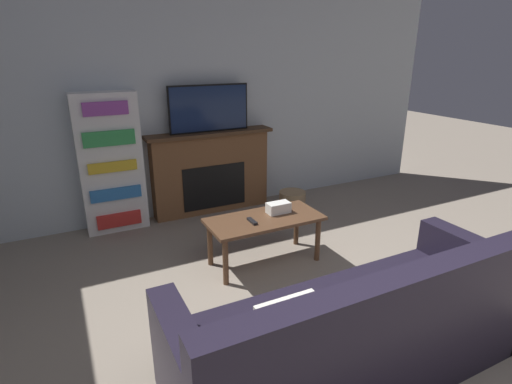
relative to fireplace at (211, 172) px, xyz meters
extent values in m
cube|color=silver|center=(0.01, 0.14, 0.84)|extent=(6.63, 0.06, 2.70)
cube|color=brown|center=(0.00, 0.00, -0.02)|extent=(1.44, 0.22, 0.97)
cube|color=black|center=(0.00, -0.11, -0.16)|extent=(0.79, 0.01, 0.53)
cube|color=#4C331E|center=(0.00, -0.02, 0.48)|extent=(1.54, 0.28, 0.04)
cube|color=black|center=(0.00, -0.02, 0.77)|extent=(0.97, 0.03, 0.54)
cube|color=#19284C|center=(0.00, -0.03, 0.77)|extent=(0.93, 0.01, 0.51)
cube|color=black|center=(-0.16, -2.89, -0.31)|extent=(2.31, 0.86, 0.40)
cube|color=black|center=(-0.16, -3.23, 0.13)|extent=(2.31, 0.16, 0.46)
cube|color=black|center=(-1.23, -2.89, -0.18)|extent=(0.16, 0.86, 0.66)
cube|color=black|center=(0.92, -2.89, -0.18)|extent=(0.16, 0.86, 0.66)
cube|color=silver|center=(-0.68, -2.97, 0.04)|extent=(0.36, 0.14, 0.28)
cube|color=brown|center=(-0.03, -1.47, -0.06)|extent=(1.07, 0.50, 0.03)
cylinder|color=brown|center=(-0.50, -1.65, -0.29)|extent=(0.05, 0.05, 0.43)
cylinder|color=brown|center=(0.45, -1.65, -0.29)|extent=(0.05, 0.05, 0.43)
cylinder|color=brown|center=(-0.50, -1.28, -0.29)|extent=(0.05, 0.05, 0.43)
cylinder|color=brown|center=(0.45, -1.28, -0.29)|extent=(0.05, 0.05, 0.43)
cube|color=white|center=(0.15, -1.41, 0.00)|extent=(0.22, 0.12, 0.10)
cube|color=black|center=(-0.18, -1.51, -0.04)|extent=(0.04, 0.15, 0.02)
cube|color=white|center=(-1.15, -0.02, 0.25)|extent=(0.66, 0.26, 1.52)
cube|color=red|center=(-1.15, -0.16, -0.36)|extent=(0.46, 0.03, 0.15)
cube|color=#2D70B7|center=(-1.15, -0.16, -0.05)|extent=(0.53, 0.03, 0.13)
cube|color=gold|center=(-1.15, -0.16, 0.25)|extent=(0.49, 0.03, 0.11)
cube|color=green|center=(-1.15, -0.16, 0.56)|extent=(0.52, 0.03, 0.16)
cube|color=purple|center=(-1.15, -0.16, 0.86)|extent=(0.44, 0.03, 0.14)
cylinder|color=tan|center=(0.96, -0.36, -0.40)|extent=(0.34, 0.34, 0.21)
camera|label=1|loc=(-1.62, -4.45, 1.41)|focal=28.00mm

